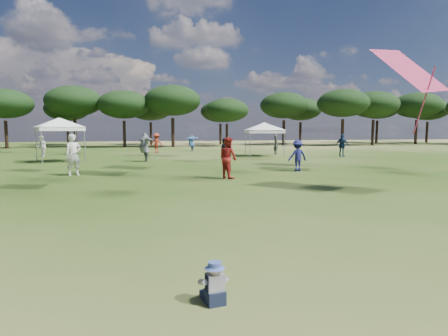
{
  "coord_description": "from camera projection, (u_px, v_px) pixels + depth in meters",
  "views": [
    {
      "loc": [
        -0.81,
        -2.54,
        2.05
      ],
      "look_at": [
        0.35,
        2.6,
        1.52
      ],
      "focal_mm": 30.0,
      "sensor_mm": 36.0,
      "label": 1
    }
  ],
  "objects": [
    {
      "name": "toddler",
      "position": [
        214.0,
        284.0,
        4.45
      ],
      "size": [
        0.36,
        0.39,
        0.51
      ],
      "rotation": [
        0.0,
        0.0,
        0.16
      ],
      "color": "black",
      "rests_on": "ground"
    },
    {
      "name": "tree_line",
      "position": [
        164.0,
        104.0,
        48.83
      ],
      "size": [
        108.78,
        17.63,
        7.77
      ],
      "color": "black",
      "rests_on": "ground"
    },
    {
      "name": "tent_right",
      "position": [
        264.0,
        124.0,
        29.64
      ],
      "size": [
        5.62,
        5.62,
        2.97
      ],
      "rotation": [
        0.0,
        0.0,
        -0.14
      ],
      "color": "gray",
      "rests_on": "ground"
    },
    {
      "name": "festival_crowd",
      "position": [
        139.0,
        148.0,
        25.26
      ],
      "size": [
        28.2,
        22.79,
        1.89
      ],
      "color": "silver",
      "rests_on": "ground"
    },
    {
      "name": "tent_left",
      "position": [
        59.0,
        120.0,
        24.03
      ],
      "size": [
        5.06,
        5.06,
        3.16
      ],
      "rotation": [
        0.0,
        0.0,
        0.36
      ],
      "color": "gray",
      "rests_on": "ground"
    }
  ]
}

